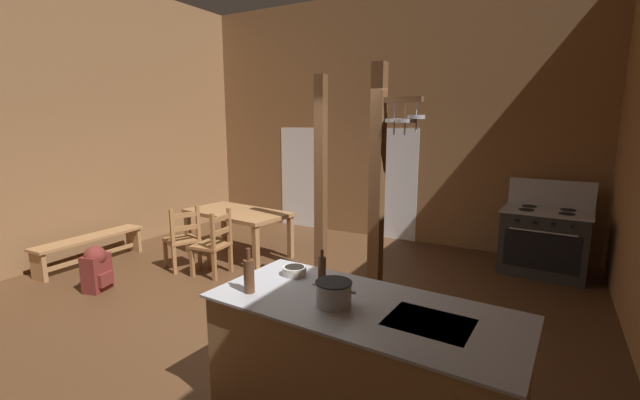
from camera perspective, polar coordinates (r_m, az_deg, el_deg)
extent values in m
cube|color=#4C301C|center=(5.04, -8.92, -15.38)|extent=(8.10, 8.30, 0.10)
cube|color=brown|center=(7.89, 8.15, 10.93)|extent=(8.10, 0.14, 4.43)
cube|color=brown|center=(7.45, -33.05, 9.41)|extent=(0.14, 8.30, 4.43)
cube|color=white|center=(8.63, -2.49, 3.06)|extent=(1.00, 0.01, 2.05)
cube|color=white|center=(7.78, 10.24, 2.09)|extent=(0.84, 0.01, 2.05)
cube|color=#9E7044|center=(3.18, 5.58, -21.71)|extent=(2.15, 1.02, 0.88)
cube|color=#A8AAB2|center=(2.97, 5.74, -14.30)|extent=(2.21, 1.09, 0.02)
cube|color=black|center=(2.81, 14.74, -15.92)|extent=(0.54, 0.43, 0.00)
cube|color=black|center=(3.72, 8.74, -23.70)|extent=(1.99, 0.16, 0.10)
cube|color=#2A2A2A|center=(6.79, 28.39, -5.20)|extent=(1.15, 0.84, 0.90)
cube|color=black|center=(6.43, 28.04, -6.27)|extent=(0.93, 0.08, 0.52)
cylinder|color=#A8AAB2|center=(6.33, 28.23, -3.90)|extent=(0.82, 0.09, 0.02)
cube|color=#A8AAB2|center=(6.69, 28.73, -1.35)|extent=(1.20, 0.88, 0.03)
cube|color=#A8AAB2|center=(7.01, 29.14, 0.81)|extent=(1.14, 0.13, 0.40)
cylinder|color=black|center=(6.52, 30.79, -1.63)|extent=(0.21, 0.21, 0.01)
cylinder|color=black|center=(6.56, 26.48, -1.19)|extent=(0.21, 0.21, 0.01)
cylinder|color=black|center=(6.82, 30.92, -1.17)|extent=(0.21, 0.21, 0.01)
cylinder|color=black|center=(6.86, 26.80, -0.75)|extent=(0.21, 0.21, 0.01)
cylinder|color=black|center=(6.30, 31.32, -3.13)|extent=(0.05, 0.03, 0.04)
cylinder|color=black|center=(6.31, 29.33, -2.93)|extent=(0.05, 0.03, 0.04)
cylinder|color=black|center=(6.32, 27.35, -2.72)|extent=(0.05, 0.03, 0.04)
cylinder|color=black|center=(6.35, 25.38, -2.51)|extent=(0.05, 0.03, 0.04)
cube|color=brown|center=(4.68, 7.80, 1.21)|extent=(0.15, 0.15, 2.78)
cube|color=brown|center=(4.55, 10.54, 13.37)|extent=(0.55, 0.11, 0.06)
cylinder|color=#A8AAB2|center=(4.56, 10.20, 12.16)|extent=(0.01, 0.01, 0.19)
cylinder|color=#A8AAB2|center=(4.55, 10.15, 10.69)|extent=(0.20, 0.20, 0.04)
cylinder|color=#A8AAB2|center=(4.55, 10.12, 9.68)|extent=(0.02, 0.02, 0.14)
cylinder|color=#A8AAB2|center=(4.51, 11.64, 12.11)|extent=(0.01, 0.01, 0.20)
cylinder|color=#A8AAB2|center=(4.51, 11.59, 10.60)|extent=(0.25, 0.25, 0.04)
cylinder|color=#A8AAB2|center=(4.51, 11.55, 9.59)|extent=(0.02, 0.02, 0.14)
cylinder|color=#A8AAB2|center=(4.47, 13.13, 12.31)|extent=(0.01, 0.01, 0.16)
cylinder|color=#A8AAB2|center=(4.47, 13.08, 11.04)|extent=(0.19, 0.19, 0.04)
cylinder|color=#A8AAB2|center=(4.47, 13.03, 10.01)|extent=(0.02, 0.02, 0.14)
cube|color=brown|center=(5.77, 0.11, 3.04)|extent=(0.14, 0.14, 2.78)
cube|color=#9E7044|center=(6.86, -11.28, -1.73)|extent=(1.80, 1.10, 0.06)
cube|color=#9E7044|center=(7.77, -13.04, -3.16)|extent=(0.09, 0.09, 0.68)
cube|color=#9E7044|center=(6.69, -4.07, -5.13)|extent=(0.09, 0.09, 0.68)
cube|color=#9E7044|center=(7.30, -17.66, -4.27)|extent=(0.09, 0.09, 0.68)
cube|color=#9E7044|center=(6.14, -8.80, -6.66)|extent=(0.09, 0.09, 0.68)
cube|color=olive|center=(6.53, -18.45, -5.21)|extent=(0.58, 0.58, 0.04)
cube|color=olive|center=(6.71, -20.43, -6.92)|extent=(0.07, 0.07, 0.41)
cube|color=olive|center=(6.83, -17.38, -6.44)|extent=(0.07, 0.07, 0.41)
cube|color=olive|center=(6.29, -19.52, -5.45)|extent=(0.07, 0.07, 0.95)
cube|color=olive|center=(6.41, -16.30, -4.97)|extent=(0.07, 0.07, 0.95)
cube|color=olive|center=(6.26, -18.08, -1.99)|extent=(0.18, 0.36, 0.07)
cube|color=olive|center=(6.31, -17.98, -3.68)|extent=(0.18, 0.36, 0.07)
cube|color=olive|center=(6.13, -14.75, -6.04)|extent=(0.48, 0.48, 0.04)
cube|color=olive|center=(6.17, -17.15, -8.24)|extent=(0.06, 0.06, 0.41)
cube|color=olive|center=(6.45, -14.98, -7.31)|extent=(0.06, 0.06, 0.41)
cube|color=olive|center=(5.86, -14.42, -6.33)|extent=(0.06, 0.06, 0.95)
cube|color=olive|center=(6.15, -12.28, -5.43)|extent=(0.06, 0.06, 0.95)
cube|color=olive|center=(5.92, -13.47, -2.47)|extent=(0.08, 0.38, 0.07)
cube|color=olive|center=(5.96, -13.40, -4.25)|extent=(0.08, 0.38, 0.07)
cube|color=#9E7044|center=(7.25, -29.08, -4.56)|extent=(0.40, 1.66, 0.04)
cube|color=#9E7044|center=(6.94, -34.20, -7.58)|extent=(0.31, 0.07, 0.40)
cube|color=#9E7044|center=(7.73, -24.22, -4.97)|extent=(0.31, 0.07, 0.40)
cube|color=#9E7044|center=(7.33, -28.88, -6.83)|extent=(0.10, 1.45, 0.06)
cube|color=maroon|center=(6.15, -28.32, -8.78)|extent=(0.30, 0.37, 0.48)
cube|color=maroon|center=(6.09, -27.34, -9.60)|extent=(0.12, 0.23, 0.17)
cylinder|color=black|center=(6.30, -28.59, -8.37)|extent=(0.05, 0.05, 0.38)
cylinder|color=black|center=(6.16, -29.80, -8.87)|extent=(0.05, 0.05, 0.38)
sphere|color=maroon|center=(6.08, -28.50, -6.82)|extent=(0.33, 0.33, 0.27)
cylinder|color=#A8AAB2|center=(2.91, 1.88, -12.78)|extent=(0.25, 0.25, 0.16)
cylinder|color=black|center=(2.88, 1.89, -11.23)|extent=(0.25, 0.25, 0.01)
cylinder|color=#A8AAB2|center=(2.96, -0.53, -11.56)|extent=(0.05, 0.02, 0.02)
cylinder|color=#A8AAB2|center=(2.84, 4.42, -12.53)|extent=(0.05, 0.02, 0.02)
cylinder|color=silver|center=(3.47, -3.53, -9.68)|extent=(0.20, 0.20, 0.07)
cylinder|color=black|center=(3.46, -3.53, -9.13)|extent=(0.16, 0.16, 0.00)
cylinder|color=#56331E|center=(3.14, -9.72, -10.27)|extent=(0.08, 0.08, 0.25)
cylinder|color=#56331E|center=(3.09, -9.81, -7.33)|extent=(0.03, 0.03, 0.09)
cylinder|color=#56331E|center=(3.36, 0.26, -9.32)|extent=(0.07, 0.07, 0.18)
cylinder|color=#56331E|center=(3.32, 0.27, -7.33)|extent=(0.03, 0.03, 0.06)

